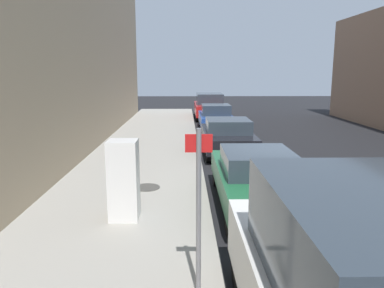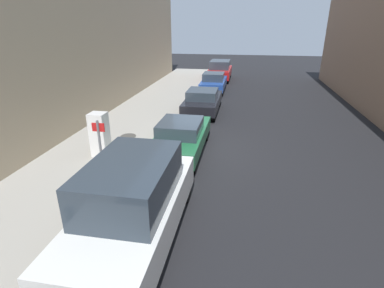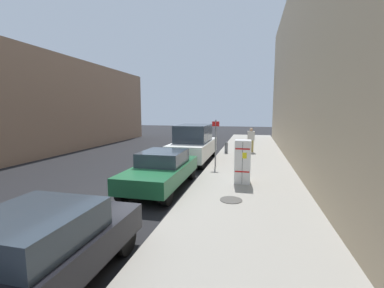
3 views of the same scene
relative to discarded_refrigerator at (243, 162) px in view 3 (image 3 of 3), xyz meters
name	(u,v)px [view 3 (image 3 of 3)]	position (x,y,z in m)	size (l,w,h in m)	color
ground_plane	(140,190)	(3.67, 1.42, -0.98)	(80.00, 80.00, 0.00)	black
sidewalk_slab	(247,196)	(-0.23, 1.42, -0.91)	(4.16, 44.00, 0.14)	#9E998E
building_facade_near	(358,31)	(-3.18, 1.42, 4.21)	(1.74, 39.60, 10.37)	tan
discarded_refrigerator	(243,162)	(0.00, 0.00, 0.00)	(0.60, 0.60, 1.68)	white
manhole_cover	(231,200)	(0.25, 2.11, -0.83)	(0.70, 0.70, 0.02)	#47443F
street_sign_post	(216,140)	(1.46, -2.76, 0.48)	(0.36, 0.07, 2.35)	slate
fire_hydrant	(226,147)	(1.35, -7.03, -0.46)	(0.22, 0.22, 0.75)	slate
pedestrian_walking_far	(251,138)	(-0.25, -7.77, 0.10)	(0.47, 0.22, 1.64)	#A8934C
parked_van_white	(194,144)	(2.96, -4.34, 0.07)	(1.96, 5.05, 2.13)	silver
parked_sedan_green	(162,169)	(2.96, 1.00, -0.24)	(1.79, 4.46, 1.41)	#1E6038
parked_sedan_dark	(26,258)	(2.96, 7.00, -0.27)	(1.88, 4.35, 1.38)	black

